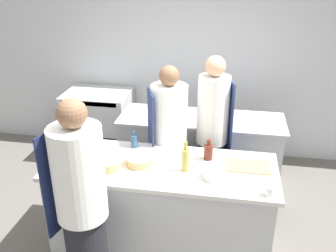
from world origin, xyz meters
name	(u,v)px	position (x,y,z in m)	size (l,w,h in m)	color
ground_plane	(162,240)	(0.00, 0.00, 0.00)	(16.00, 16.00, 0.00)	#605B56
wall_back	(190,59)	(0.00, 2.13, 1.40)	(8.00, 0.06, 2.80)	silver
prep_counter	(162,204)	(0.00, 0.00, 0.45)	(2.17, 0.85, 0.90)	#B7BABC
pass_counter	(200,150)	(0.26, 1.20, 0.45)	(2.02, 0.69, 0.90)	#B7BABC
oven_range	(100,124)	(-1.26, 1.72, 0.48)	(0.91, 0.71, 0.96)	#B7BABC
chef_at_prep_near	(82,207)	(-0.49, -0.75, 0.91)	(0.45, 0.43, 1.82)	black
chef_at_stove	(212,135)	(0.43, 0.75, 0.90)	(0.39, 0.38, 1.79)	black
chef_at_pass_far	(169,143)	(-0.03, 0.57, 0.85)	(0.45, 0.44, 1.71)	black
bottle_olive_oil	(65,158)	(-0.85, -0.22, 1.02)	(0.07, 0.07, 0.30)	silver
bottle_vinegar	(134,141)	(-0.35, 0.31, 0.98)	(0.07, 0.07, 0.19)	#2D5175
bottle_wine	(185,159)	(0.23, -0.06, 1.02)	(0.07, 0.07, 0.30)	#B2A84C
bottle_cooking_oil	(208,151)	(0.42, 0.20, 0.99)	(0.09, 0.09, 0.21)	#5B2319
bottle_sauce	(96,154)	(-0.63, -0.04, 0.98)	(0.07, 0.07, 0.20)	black
bowl_mixing_large	(109,165)	(-0.47, -0.14, 0.95)	(0.24, 0.24, 0.08)	tan
bowl_prep_small	(140,161)	(-0.20, -0.02, 0.94)	(0.26, 0.26, 0.08)	tan
bowl_ceramic_blue	(214,173)	(0.50, -0.13, 0.95)	(0.20, 0.20, 0.09)	white
cup	(270,191)	(0.97, -0.33, 0.95)	(0.08, 0.08, 0.08)	white
cutting_board	(248,166)	(0.80, 0.12, 0.91)	(0.41, 0.26, 0.01)	tan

